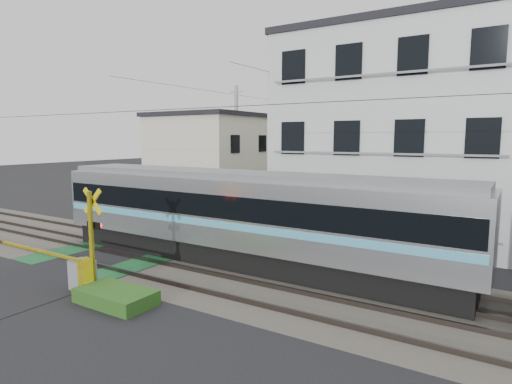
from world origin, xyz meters
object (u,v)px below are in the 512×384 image
Objects in this scene: apartment_block at (402,135)px; pedestrian at (369,177)px; commuter_train at (506,246)px; crossing_signal_near at (82,268)px; crossing_signal_far at (144,214)px.

apartment_block is 21.07m from pedestrian.
pedestrian is (-12.14, 27.60, -0.99)m from commuter_train.
commuter_train is at bearing 24.66° from crossing_signal_near.
pedestrian is at bearing 92.77° from crossing_signal_near.
commuter_train is 6.83× the size of crossing_signal_far.
crossing_signal_far is at bearing 75.70° from pedestrian.
crossing_signal_near and crossing_signal_far have the same top height.
crossing_signal_near is 8.95m from crossing_signal_far.
commuter_train is 15.97m from crossing_signal_far.
commuter_train is at bearing -60.67° from apartment_block.
apartment_block is at bearing 105.05° from pedestrian.
crossing_signal_far is 0.46× the size of apartment_block.
crossing_signal_near reaches higher than pedestrian.
apartment_block is at bearing 27.78° from crossing_signal_far.
commuter_train is 6.83× the size of crossing_signal_near.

